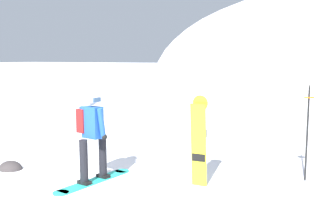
{
  "coord_description": "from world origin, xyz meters",
  "views": [
    {
      "loc": [
        4.05,
        -5.39,
        2.31
      ],
      "look_at": [
        -0.08,
        3.34,
        1.0
      ],
      "focal_mm": 41.23,
      "sensor_mm": 36.0,
      "label": 1
    }
  ],
  "objects_px": {
    "snowboarder_main": "(92,134)",
    "piste_marker_near": "(308,126)",
    "spare_snowboard": "(199,141)",
    "rock_dark": "(11,169)"
  },
  "relations": [
    {
      "from": "spare_snowboard",
      "to": "piste_marker_near",
      "type": "relative_size",
      "value": 0.9
    },
    {
      "from": "spare_snowboard",
      "to": "rock_dark",
      "type": "relative_size",
      "value": 3.24
    },
    {
      "from": "snowboarder_main",
      "to": "spare_snowboard",
      "type": "xyz_separation_m",
      "value": [
        1.89,
        0.6,
        -0.08
      ]
    },
    {
      "from": "snowboarder_main",
      "to": "rock_dark",
      "type": "height_order",
      "value": "snowboarder_main"
    },
    {
      "from": "spare_snowboard",
      "to": "snowboarder_main",
      "type": "bearing_deg",
      "value": -162.53
    },
    {
      "from": "snowboarder_main",
      "to": "piste_marker_near",
      "type": "distance_m",
      "value": 4.02
    },
    {
      "from": "spare_snowboard",
      "to": "rock_dark",
      "type": "bearing_deg",
      "value": -170.19
    },
    {
      "from": "piste_marker_near",
      "to": "rock_dark",
      "type": "distance_m",
      "value": 6.04
    },
    {
      "from": "snowboarder_main",
      "to": "piste_marker_near",
      "type": "relative_size",
      "value": 0.98
    },
    {
      "from": "rock_dark",
      "to": "snowboarder_main",
      "type": "bearing_deg",
      "value": 2.37
    }
  ]
}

